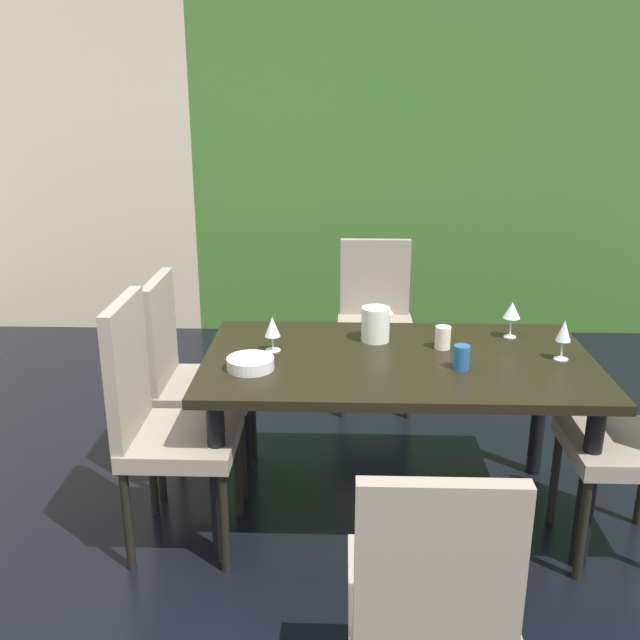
# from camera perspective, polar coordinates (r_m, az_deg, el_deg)

# --- Properties ---
(ground_plane) EXTENTS (5.90, 5.61, 0.02)m
(ground_plane) POSITION_cam_1_polar(r_m,az_deg,el_deg) (3.21, -4.44, -16.92)
(ground_plane) COLOR black
(back_panel_interior) EXTENTS (2.15, 0.10, 2.72)m
(back_panel_interior) POSITION_cam_1_polar(r_m,az_deg,el_deg) (5.82, -20.82, 12.40)
(back_panel_interior) COLOR beige
(back_panel_interior) RESTS_ON ground_plane
(garden_window_panel) EXTENTS (3.75, 0.10, 2.72)m
(garden_window_panel) POSITION_cam_1_polar(r_m,az_deg,el_deg) (5.44, 10.13, 12.95)
(garden_window_panel) COLOR #3D6D29
(garden_window_panel) RESTS_ON ground_plane
(dining_table) EXTENTS (1.64, 0.92, 0.74)m
(dining_table) POSITION_cam_1_polar(r_m,az_deg,el_deg) (3.07, 6.23, -4.53)
(dining_table) COLOR black
(dining_table) RESTS_ON ground_plane
(chair_left_far) EXTENTS (0.44, 0.44, 1.01)m
(chair_left_far) POSITION_cam_1_polar(r_m,az_deg,el_deg) (3.41, -10.54, -4.00)
(chair_left_far) COLOR gray
(chair_left_far) RESTS_ON ground_plane
(chair_head_far) EXTENTS (0.44, 0.45, 0.97)m
(chair_head_far) POSITION_cam_1_polar(r_m,az_deg,el_deg) (4.24, 4.43, 0.56)
(chair_head_far) COLOR gray
(chair_head_far) RESTS_ON ground_plane
(chair_left_near) EXTENTS (0.44, 0.44, 1.06)m
(chair_left_near) POSITION_cam_1_polar(r_m,az_deg,el_deg) (2.94, -12.75, -7.47)
(chair_left_near) COLOR gray
(chair_left_near) RESTS_ON ground_plane
(chair_head_near) EXTENTS (0.44, 0.44, 0.95)m
(chair_head_near) POSITION_cam_1_polar(r_m,az_deg,el_deg) (2.07, 8.82, -20.64)
(chair_head_near) COLOR gray
(chair_head_near) RESTS_ON ground_plane
(wine_glass_center) EXTENTS (0.06, 0.06, 0.17)m
(wine_glass_center) POSITION_cam_1_polar(r_m,az_deg,el_deg) (3.12, 18.93, -0.91)
(wine_glass_center) COLOR silver
(wine_glass_center) RESTS_ON dining_table
(wine_glass_north) EXTENTS (0.08, 0.08, 0.17)m
(wine_glass_north) POSITION_cam_1_polar(r_m,az_deg,el_deg) (3.33, 15.11, 0.70)
(wine_glass_north) COLOR silver
(wine_glass_north) RESTS_ON dining_table
(wine_glass_front) EXTENTS (0.07, 0.07, 0.15)m
(wine_glass_front) POSITION_cam_1_polar(r_m,az_deg,el_deg) (3.06, -3.83, -0.62)
(wine_glass_front) COLOR silver
(wine_glass_front) RESTS_ON dining_table
(serving_bowl_corner) EXTENTS (0.19, 0.19, 0.05)m
(serving_bowl_corner) POSITION_cam_1_polar(r_m,az_deg,el_deg) (2.90, -5.59, -3.47)
(serving_bowl_corner) COLOR silver
(serving_bowl_corner) RESTS_ON dining_table
(cup_east) EXTENTS (0.07, 0.07, 0.10)m
(cup_east) POSITION_cam_1_polar(r_m,az_deg,el_deg) (2.93, 11.25, -2.93)
(cup_east) COLOR #23548D
(cup_east) RESTS_ON dining_table
(cup_rear) EXTENTS (0.07, 0.07, 0.10)m
(cup_rear) POSITION_cam_1_polar(r_m,az_deg,el_deg) (3.14, 9.80, -1.39)
(cup_rear) COLOR beige
(cup_rear) RESTS_ON dining_table
(pitcher_south) EXTENTS (0.14, 0.13, 0.16)m
(pitcher_south) POSITION_cam_1_polar(r_m,az_deg,el_deg) (3.19, 4.49, -0.31)
(pitcher_south) COLOR silver
(pitcher_south) RESTS_ON dining_table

